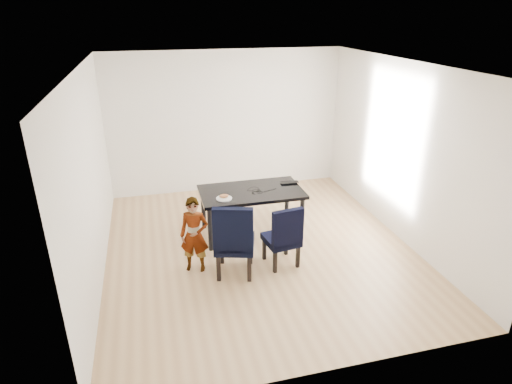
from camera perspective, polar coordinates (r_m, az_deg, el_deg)
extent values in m
cube|color=tan|center=(6.59, 0.44, -7.52)|extent=(4.50, 5.00, 0.01)
cube|color=white|center=(5.70, 0.52, 16.60)|extent=(4.50, 5.00, 0.01)
cube|color=white|center=(8.35, -3.98, 9.23)|extent=(4.50, 0.01, 2.70)
cube|color=silver|center=(3.87, 10.11, -8.54)|extent=(4.50, 0.01, 2.70)
cube|color=white|center=(5.89, -21.27, 1.58)|extent=(0.01, 5.00, 2.70)
cube|color=white|center=(6.91, 18.94, 5.01)|extent=(0.01, 5.00, 2.70)
cube|color=black|center=(6.83, -0.63, -2.70)|extent=(1.60, 0.90, 0.75)
cube|color=black|center=(5.78, -2.87, -6.09)|extent=(0.64, 0.66, 1.08)
cube|color=black|center=(6.01, 3.39, -5.68)|extent=(0.51, 0.52, 0.93)
imported|color=#F44314|center=(5.89, -8.22, -5.69)|extent=(0.46, 0.37, 1.08)
cylinder|color=silver|center=(6.41, -4.28, -0.85)|extent=(0.28, 0.28, 0.01)
ellipsoid|color=#9F6238|center=(6.40, -4.31, -0.53)|extent=(0.15, 0.09, 0.06)
imported|color=black|center=(7.02, 4.40, 1.39)|extent=(0.30, 0.21, 0.02)
torus|color=black|center=(6.61, 0.14, -0.03)|extent=(0.16, 0.16, 0.01)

